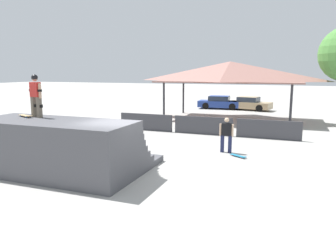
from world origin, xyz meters
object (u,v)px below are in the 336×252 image
Objects in this scene: bystander_walking at (226,133)px; skateboard_on_ground at (239,156)px; skater_on_deck at (36,93)px; skateboard_on_deck at (26,116)px; parked_car_tan at (249,104)px; parked_car_blue at (220,103)px.

bystander_walking is 2.05× the size of skateboard_on_ground.
skater_on_deck is 1.92× the size of skateboard_on_deck.
bystander_walking is 17.28m from parked_car_tan.
skater_on_deck is 0.37× the size of parked_car_tan.
parked_car_blue is (2.23, 22.34, -2.30)m from skater_on_deck.
skateboard_on_deck reaches higher than parked_car_tan.
parked_car_tan is at bearing -87.24° from bystander_walking.
parked_car_tan is at bearing 97.91° from skateboard_on_deck.
parked_car_tan is at bearing 127.94° from skateboard_on_ground.
parked_car_blue is 2.84m from parked_car_tan.
parked_car_blue is at bearing -78.07° from bystander_walking.
skateboard_on_ground is (7.33, 4.51, -1.99)m from skateboard_on_deck.
bystander_walking reaches higher than parked_car_tan.
parked_car_blue is at bearing -169.51° from parked_car_tan.
skateboard_on_deck is 23.12m from parked_car_tan.
bystander_walking is 0.38× the size of parked_car_tan.
skateboard_on_deck is 8.84m from skateboard_on_ground.
parked_car_tan is (5.07, 22.28, -2.31)m from skater_on_deck.
skater_on_deck is 2.02× the size of skateboard_on_ground.
skater_on_deck is at bearing 38.87° from skateboard_on_deck.
parked_car_tan is (-1.84, 17.90, 0.54)m from skateboard_on_ground.
bystander_walking is at bearing -79.73° from parked_car_blue.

